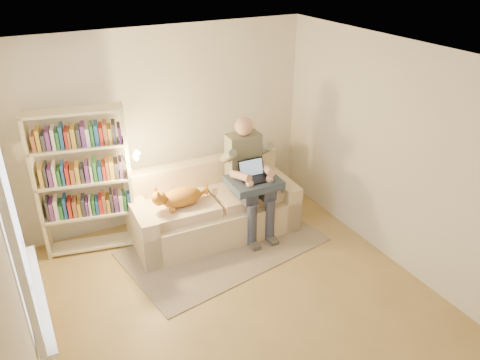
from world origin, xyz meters
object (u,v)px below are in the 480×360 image
bookshelf (83,175)px  laptop (256,174)px  cat (177,198)px  person (248,171)px  sofa (212,209)px

bookshelf → laptop: bearing=-7.1°
cat → bookshelf: (-0.97, 0.48, 0.32)m
person → cat: person is taller
sofa → person: person is taller
person → sofa: bearing=160.5°
sofa → cat: sofa is taller
bookshelf → person: bearing=-3.5°
laptop → bookshelf: size_ratio=0.19×
cat → laptop: bearing=-9.4°
person → cat: bearing=178.6°
cat → person: bearing=-1.4°
person → bookshelf: 2.01m
sofa → person: bearing=-19.5°
cat → laptop: laptop is taller
sofa → cat: 0.65m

